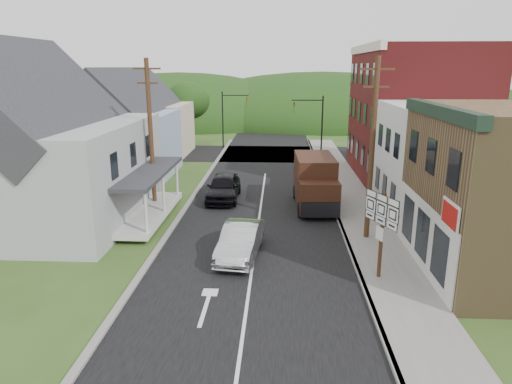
# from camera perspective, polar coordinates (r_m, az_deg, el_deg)

# --- Properties ---
(ground) EXTENTS (120.00, 120.00, 0.00)m
(ground) POSITION_cam_1_polar(r_m,az_deg,el_deg) (20.43, -0.44, -9.19)
(ground) COLOR #2D4719
(ground) RESTS_ON ground
(road) EXTENTS (9.00, 90.00, 0.02)m
(road) POSITION_cam_1_polar(r_m,az_deg,el_deg) (29.81, 0.69, -1.19)
(road) COLOR black
(road) RESTS_ON ground
(cross_road) EXTENTS (60.00, 9.00, 0.02)m
(cross_road) POSITION_cam_1_polar(r_m,az_deg,el_deg) (46.35, 1.53, 4.80)
(cross_road) COLOR black
(cross_road) RESTS_ON ground
(sidewalk_right) EXTENTS (2.80, 55.00, 0.15)m
(sidewalk_right) POSITION_cam_1_polar(r_m,az_deg,el_deg) (28.26, 12.57, -2.34)
(sidewalk_right) COLOR slate
(sidewalk_right) RESTS_ON ground
(curb_right) EXTENTS (0.20, 55.00, 0.15)m
(curb_right) POSITION_cam_1_polar(r_m,az_deg,el_deg) (28.06, 9.85, -2.32)
(curb_right) COLOR slate
(curb_right) RESTS_ON ground
(curb_left) EXTENTS (0.30, 55.00, 0.12)m
(curb_left) POSITION_cam_1_polar(r_m,az_deg,el_deg) (28.45, -8.88, -2.07)
(curb_left) COLOR slate
(curb_left) RESTS_ON ground
(storefront_white) EXTENTS (8.00, 7.00, 6.50)m
(storefront_white) POSITION_cam_1_polar(r_m,az_deg,el_deg) (28.46, 23.91, 3.43)
(storefront_white) COLOR silver
(storefront_white) RESTS_ON ground
(storefront_red) EXTENTS (8.00, 12.00, 10.00)m
(storefront_red) POSITION_cam_1_polar(r_m,az_deg,el_deg) (37.15, 19.10, 9.14)
(storefront_red) COLOR maroon
(storefront_red) RESTS_ON ground
(house_gray) EXTENTS (10.20, 12.24, 8.35)m
(house_gray) POSITION_cam_1_polar(r_m,az_deg,el_deg) (28.16, -24.96, 5.24)
(house_gray) COLOR #9A9C9F
(house_gray) RESTS_ON ground
(house_blue) EXTENTS (7.14, 8.16, 7.28)m
(house_blue) POSITION_cam_1_polar(r_m,az_deg,el_deg) (37.86, -15.88, 7.50)
(house_blue) COLOR #8A9BBD
(house_blue) RESTS_ON ground
(house_cream) EXTENTS (7.14, 8.16, 7.28)m
(house_cream) POSITION_cam_1_polar(r_m,az_deg,el_deg) (46.55, -12.96, 9.06)
(house_cream) COLOR beige
(house_cream) RESTS_ON ground
(utility_pole_right) EXTENTS (1.60, 0.26, 9.00)m
(utility_pole_right) POSITION_cam_1_polar(r_m,az_deg,el_deg) (22.83, 14.30, 5.22)
(utility_pole_right) COLOR #472D19
(utility_pole_right) RESTS_ON ground
(utility_pole_left) EXTENTS (1.60, 0.26, 9.00)m
(utility_pole_left) POSITION_cam_1_polar(r_m,az_deg,el_deg) (27.89, -13.02, 7.07)
(utility_pole_left) COLOR #472D19
(utility_pole_left) RESTS_ON ground
(traffic_signal_right) EXTENTS (2.87, 0.20, 6.00)m
(traffic_signal_right) POSITION_cam_1_polar(r_m,az_deg,el_deg) (42.44, 7.33, 8.83)
(traffic_signal_right) COLOR black
(traffic_signal_right) RESTS_ON ground
(traffic_signal_left) EXTENTS (2.87, 0.20, 6.00)m
(traffic_signal_left) POSITION_cam_1_polar(r_m,az_deg,el_deg) (49.58, -3.39, 9.86)
(traffic_signal_left) COLOR black
(traffic_signal_left) RESTS_ON ground
(tree_left_b) EXTENTS (4.80, 4.80, 6.94)m
(tree_left_b) POSITION_cam_1_polar(r_m,az_deg,el_deg) (35.70, -27.84, 7.81)
(tree_left_b) COLOR #382616
(tree_left_b) RESTS_ON ground
(tree_left_c) EXTENTS (5.80, 5.80, 8.41)m
(tree_left_c) POSITION_cam_1_polar(r_m,az_deg,el_deg) (43.56, -25.02, 10.60)
(tree_left_c) COLOR #382616
(tree_left_c) RESTS_ON ground
(tree_left_d) EXTENTS (4.80, 4.80, 6.94)m
(tree_left_d) POSITION_cam_1_polar(r_m,az_deg,el_deg) (51.68, -8.51, 11.20)
(tree_left_d) COLOR #382616
(tree_left_d) RESTS_ON ground
(forested_ridge) EXTENTS (90.00, 30.00, 16.00)m
(forested_ridge) POSITION_cam_1_polar(r_m,az_deg,el_deg) (74.05, 2.09, 8.77)
(forested_ridge) COLOR #1A3510
(forested_ridge) RESTS_ON ground
(silver_sedan) EXTENTS (2.10, 4.75, 1.51)m
(silver_sedan) POSITION_cam_1_polar(r_m,az_deg,el_deg) (21.11, -1.92, -6.14)
(silver_sedan) COLOR silver
(silver_sedan) RESTS_ON ground
(dark_sedan) EXTENTS (2.01, 4.99, 1.70)m
(dark_sedan) POSITION_cam_1_polar(r_m,az_deg,el_deg) (30.07, -4.08, 0.61)
(dark_sedan) COLOR black
(dark_sedan) RESTS_ON ground
(delivery_van) EXTENTS (2.54, 5.75, 3.17)m
(delivery_van) POSITION_cam_1_polar(r_m,az_deg,el_deg) (28.40, 7.40, 1.19)
(delivery_van) COLOR #32180E
(delivery_van) RESTS_ON ground
(route_sign_cluster) EXTENTS (0.90, 1.89, 3.58)m
(route_sign_cluster) POSITION_cam_1_polar(r_m,az_deg,el_deg) (18.89, 15.40, -3.80)
(route_sign_cluster) COLOR #472D19
(route_sign_cluster) RESTS_ON sidewalk_right
(warning_sign) EXTENTS (0.19, 0.73, 2.69)m
(warning_sign) POSITION_cam_1_polar(r_m,az_deg,el_deg) (24.27, 13.83, -0.93)
(warning_sign) COLOR black
(warning_sign) RESTS_ON sidewalk_right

